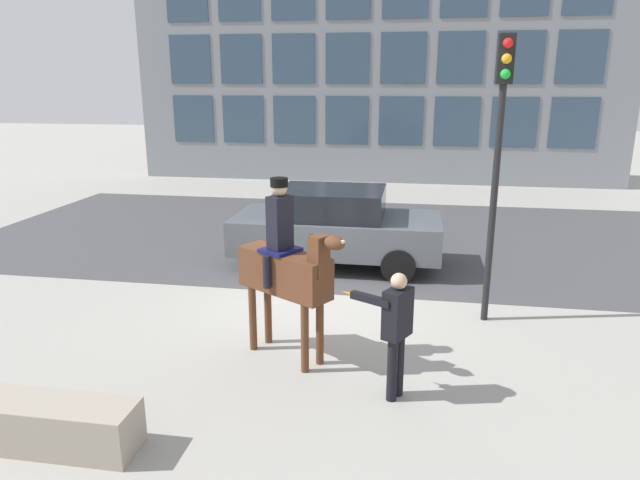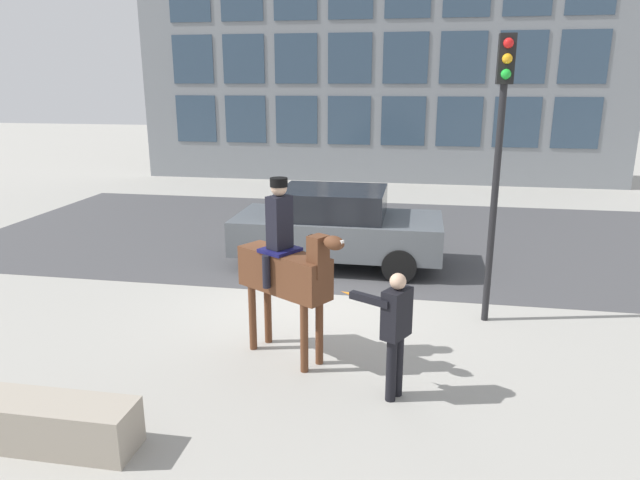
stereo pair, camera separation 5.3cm
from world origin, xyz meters
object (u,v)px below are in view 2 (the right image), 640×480
(street_car_near_lane, at_px, (337,226))
(planter_ledge, at_px, (54,424))
(pedestrian_bystander, at_px, (395,326))
(traffic_light, at_px, (500,139))
(mounted_horse_lead, at_px, (286,268))

(street_car_near_lane, relative_size, planter_ledge, 2.40)
(pedestrian_bystander, distance_m, traffic_light, 3.64)
(mounted_horse_lead, height_order, planter_ledge, mounted_horse_lead)
(street_car_near_lane, distance_m, planter_ledge, 7.19)
(street_car_near_lane, xyz_separation_m, planter_ledge, (-2.09, -6.86, -0.58))
(pedestrian_bystander, bearing_deg, planter_ledge, 53.03)
(mounted_horse_lead, xyz_separation_m, pedestrian_bystander, (1.55, -0.85, -0.39))
(mounted_horse_lead, bearing_deg, traffic_light, 63.56)
(mounted_horse_lead, distance_m, planter_ledge, 3.37)
(pedestrian_bystander, distance_m, street_car_near_lane, 5.43)
(mounted_horse_lead, xyz_separation_m, planter_ledge, (-2.01, -2.48, -1.08))
(traffic_light, xyz_separation_m, planter_ledge, (-4.96, -4.31, -2.72))
(pedestrian_bystander, xyz_separation_m, planter_ledge, (-3.56, -1.63, -0.70))
(street_car_near_lane, bearing_deg, mounted_horse_lead, -91.07)
(street_car_near_lane, bearing_deg, pedestrian_bystander, -74.28)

